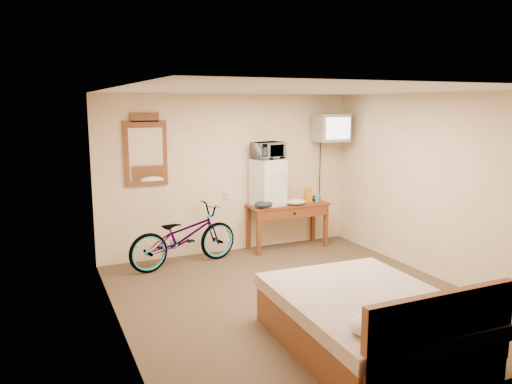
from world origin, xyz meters
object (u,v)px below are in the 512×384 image
(blue_cup, at_px, (317,198))
(crt_television, at_px, (331,128))
(microwave, at_px, (268,151))
(bed, at_px, (371,321))
(desk, at_px, (289,211))
(bicycle, at_px, (184,236))
(wall_mirror, at_px, (146,151))
(mini_fridge, at_px, (268,182))

(blue_cup, height_order, crt_television, crt_television)
(microwave, xyz_separation_m, bed, (-0.54, -3.44, -1.33))
(desk, relative_size, bicycle, 0.78)
(crt_television, bearing_deg, microwave, 177.98)
(microwave, bearing_deg, crt_television, -16.21)
(blue_cup, height_order, bed, bed)
(bed, bearing_deg, crt_television, 63.88)
(bed, bearing_deg, desk, 75.31)
(desk, height_order, crt_television, crt_television)
(bicycle, bearing_deg, wall_mirror, 33.25)
(bicycle, relative_size, bed, 0.82)
(desk, bearing_deg, crt_television, 1.46)
(crt_television, height_order, bicycle, crt_television)
(blue_cup, bearing_deg, microwave, 173.58)
(desk, height_order, blue_cup, blue_cup)
(blue_cup, bearing_deg, bicycle, -176.95)
(blue_cup, xyz_separation_m, bicycle, (-2.32, -0.12, -0.37))
(mini_fridge, xyz_separation_m, wall_mirror, (-1.88, 0.21, 0.55))
(crt_television, bearing_deg, bicycle, -176.01)
(desk, relative_size, mini_fridge, 1.80)
(mini_fridge, height_order, blue_cup, mini_fridge)
(microwave, bearing_deg, mini_fridge, -137.85)
(blue_cup, relative_size, bicycle, 0.08)
(crt_television, relative_size, bicycle, 0.36)
(mini_fridge, height_order, bicycle, mini_fridge)
(wall_mirror, relative_size, bed, 0.51)
(microwave, xyz_separation_m, bicycle, (-1.46, -0.22, -1.18))
(blue_cup, bearing_deg, mini_fridge, 173.59)
(desk, distance_m, microwave, 1.05)
(bed, bearing_deg, wall_mirror, 110.21)
(microwave, height_order, wall_mirror, wall_mirror)
(desk, bearing_deg, microwave, 170.18)
(desk, xyz_separation_m, bed, (-0.89, -3.38, -0.33))
(crt_television, relative_size, bed, 0.30)
(desk, xyz_separation_m, bicycle, (-1.81, -0.16, -0.18))
(crt_television, height_order, wall_mirror, wall_mirror)
(wall_mirror, distance_m, bed, 4.12)
(blue_cup, height_order, bicycle, bicycle)
(blue_cup, bearing_deg, desk, 175.88)
(mini_fridge, bearing_deg, crt_television, -2.01)
(crt_television, bearing_deg, blue_cup, -167.90)
(bicycle, bearing_deg, blue_cup, -97.80)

